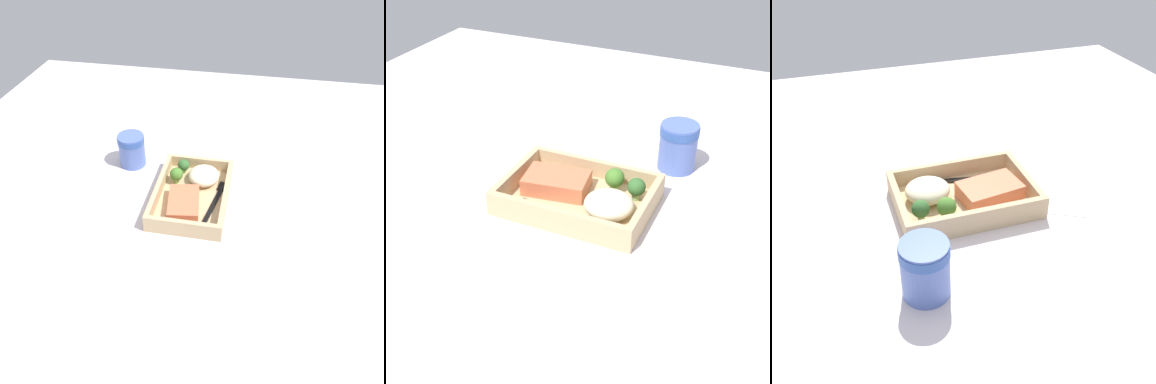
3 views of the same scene
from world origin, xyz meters
TOP-DOWN VIEW (x-y plane):
  - ground_plane at (0.00, 0.00)cm, footprint 160.00×160.00cm
  - takeout_tray at (0.00, 0.00)cm, footprint 25.98×18.24cm
  - tray_rim at (0.00, 0.00)cm, footprint 25.98×18.24cm
  - salmon_fillet at (-4.71, 1.21)cm, footprint 12.22×8.91cm
  - mashed_potatoes at (6.53, -1.99)cm, footprint 8.48×8.05cm
  - broccoli_floret_1 at (9.31, 4.03)cm, footprint 3.22×3.22cm
  - broccoli_floret_2 at (4.88, 5.06)cm, footprint 3.51×3.51cm
  - fork at (0.03, -6.27)cm, footprint 15.83×4.61cm
  - paper_cup at (12.37, 19.48)cm, footprint 7.47×7.47cm
  - receipt_slip at (-20.66, 3.97)cm, footprint 13.79×15.90cm

SIDE VIEW (x-z plane):
  - ground_plane at x=0.00cm, z-range -2.00..0.00cm
  - receipt_slip at x=-20.66cm, z-range 0.00..0.24cm
  - takeout_tray at x=0.00cm, z-range 0.00..1.20cm
  - fork at x=0.03cm, z-range 1.20..1.64cm
  - salmon_fillet at x=-4.71cm, z-range 1.20..4.26cm
  - tray_rim at x=0.00cm, z-range 1.20..4.53cm
  - mashed_potatoes at x=6.53cm, z-range 1.20..5.16cm
  - broccoli_floret_1 at x=9.31cm, z-range 1.58..5.80cm
  - broccoli_floret_2 at x=4.88cm, z-range 1.57..6.07cm
  - paper_cup at x=12.37cm, z-range 0.55..9.93cm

